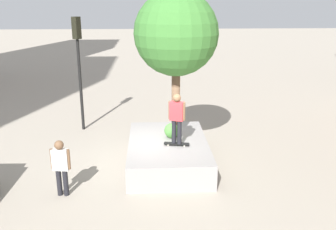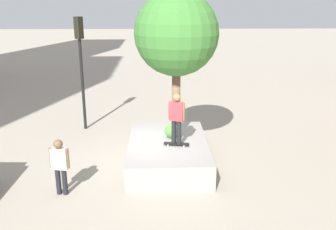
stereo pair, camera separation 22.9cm
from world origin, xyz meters
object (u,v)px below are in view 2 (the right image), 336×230
skateboard (176,144)px  pedestrian_crossing (60,163)px  plaza_tree (177,34)px  traffic_light_corner (80,54)px  planter_ledge (168,152)px  skateboarder (177,115)px

skateboard → pedestrian_crossing: size_ratio=0.51×
plaza_tree → traffic_light_corner: size_ratio=1.04×
pedestrian_crossing → planter_ledge: bearing=-57.2°
traffic_light_corner → skateboarder: bearing=-137.7°
planter_ledge → skateboarder: bearing=-146.3°
skateboarder → pedestrian_crossing: 3.73m
skateboarder → traffic_light_corner: size_ratio=0.35×
planter_ledge → skateboarder: skateboarder is taller
skateboard → pedestrian_crossing: pedestrian_crossing is taller
plaza_tree → pedestrian_crossing: 5.24m
traffic_light_corner → pedestrian_crossing: bearing=-176.3°
skateboarder → planter_ledge: bearing=33.7°
planter_ledge → skateboarder: 1.47m
skateboard → traffic_light_corner: traffic_light_corner is taller
planter_ledge → skateboard: bearing=-146.3°
plaza_tree → traffic_light_corner: bearing=49.8°
planter_ledge → traffic_light_corner: traffic_light_corner is taller
planter_ledge → pedestrian_crossing: bearing=122.8°
plaza_tree → traffic_light_corner: plaza_tree is taller
planter_ledge → plaza_tree: size_ratio=0.84×
skateboard → skateboarder: skateboarder is taller
plaza_tree → skateboard: plaza_tree is taller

